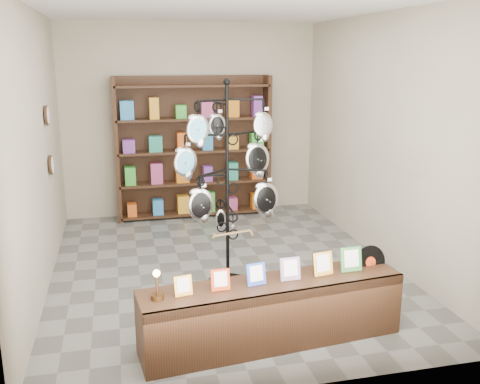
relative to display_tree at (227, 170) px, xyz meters
The scene contains 6 objects.
ground 1.39m from the display_tree, 84.41° to the left, with size 5.00×5.00×0.00m, color slate.
room_envelope 0.72m from the display_tree, 84.41° to the left, with size 5.00×5.00×5.00m.
display_tree is the anchor object (origin of this frame).
front_shelf 1.68m from the display_tree, 84.61° to the right, with size 2.38×0.73×0.83m.
back_shelving 2.79m from the display_tree, 89.03° to the left, with size 2.42×0.36×2.20m.
wall_clocks 2.32m from the display_tree, 146.41° to the left, with size 0.03×0.24×0.84m.
Camera 1 is at (-1.19, -5.93, 2.48)m, focal length 40.00 mm.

